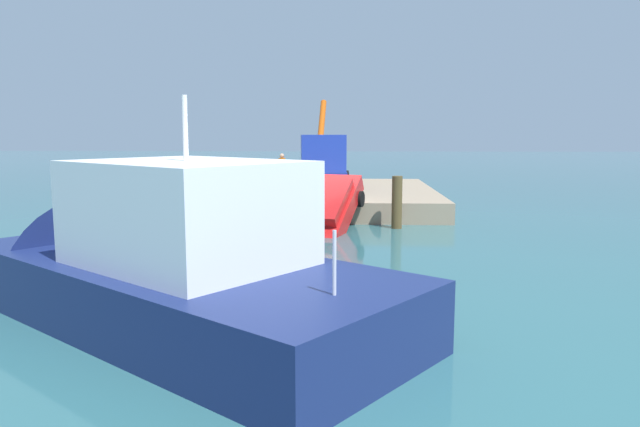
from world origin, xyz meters
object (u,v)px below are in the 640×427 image
(crane_truck, at_px, (321,163))
(dock_worker, at_px, (282,171))
(salvaged_car, at_px, (326,213))
(moored_yacht, at_px, (128,281))

(crane_truck, bearing_deg, dock_worker, -53.75)
(crane_truck, distance_m, dock_worker, 2.39)
(crane_truck, height_order, salvaged_car, crane_truck)
(dock_worker, xyz_separation_m, salvaged_car, (6.91, 2.47, -1.15))
(dock_worker, height_order, moored_yacht, moored_yacht)
(moored_yacht, bearing_deg, salvaged_car, 159.24)
(crane_truck, xyz_separation_m, dock_worker, (1.40, -1.90, -0.38))
(crane_truck, relative_size, moored_yacht, 0.78)
(salvaged_car, bearing_deg, moored_yacht, -20.76)
(salvaged_car, xyz_separation_m, moored_yacht, (10.16, -3.85, -0.12))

